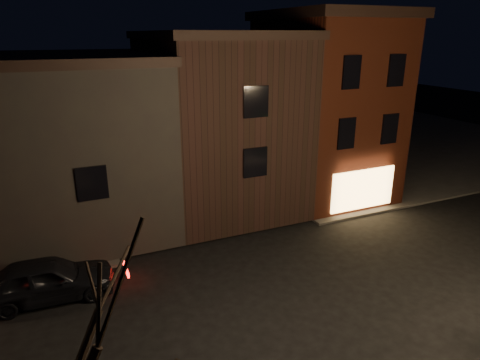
# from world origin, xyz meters

# --- Properties ---
(ground) EXTENTS (120.00, 120.00, 0.00)m
(ground) POSITION_xyz_m (0.00, 0.00, 0.00)
(ground) COLOR black
(ground) RESTS_ON ground
(sidewalk_far_right) EXTENTS (30.00, 30.00, 0.12)m
(sidewalk_far_right) POSITION_xyz_m (20.00, 20.00, 0.06)
(sidewalk_far_right) COLOR #2D2B28
(sidewalk_far_right) RESTS_ON ground
(corner_building) EXTENTS (6.50, 8.50, 10.50)m
(corner_building) POSITION_xyz_m (8.00, 9.47, 5.40)
(corner_building) COLOR #3F160B
(corner_building) RESTS_ON ground
(row_building_a) EXTENTS (7.30, 10.30, 9.40)m
(row_building_a) POSITION_xyz_m (1.50, 10.50, 4.83)
(row_building_a) COLOR black
(row_building_a) RESTS_ON ground
(row_building_b) EXTENTS (7.80, 10.30, 8.40)m
(row_building_b) POSITION_xyz_m (-5.75, 10.50, 4.33)
(row_building_b) COLOR black
(row_building_b) RESTS_ON ground
(parked_car_a) EXTENTS (4.86, 2.18, 1.62)m
(parked_car_a) POSITION_xyz_m (-7.83, 3.75, 0.81)
(parked_car_a) COLOR black
(parked_car_a) RESTS_ON ground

